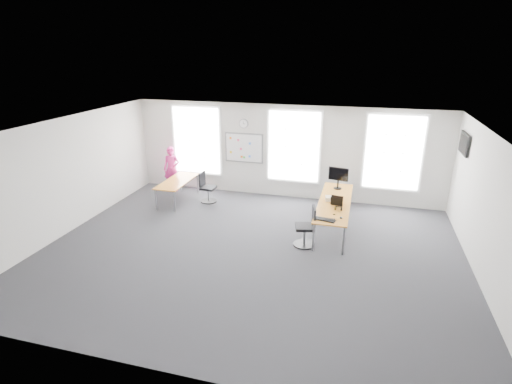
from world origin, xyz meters
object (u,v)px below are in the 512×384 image
(desk_right, at_px, (335,203))
(person, at_px, (172,169))
(keyboard, at_px, (325,220))
(chair_left, at_px, (207,189))
(chair_right, at_px, (307,229))
(monitor, at_px, (338,176))
(headphones, at_px, (338,208))
(desk_left, at_px, (177,182))

(desk_right, relative_size, person, 2.05)
(person, bearing_deg, desk_right, -26.93)
(desk_right, height_order, keyboard, keyboard)
(person, bearing_deg, chair_left, -34.83)
(chair_right, bearing_deg, keyboard, 66.05)
(monitor, bearing_deg, headphones, -74.54)
(desk_right, distance_m, desk_left, 5.04)
(chair_left, relative_size, headphones, 5.07)
(desk_left, distance_m, chair_left, 0.95)
(keyboard, xyz_separation_m, headphones, (0.26, 0.71, 0.04))
(chair_left, height_order, headphones, chair_left)
(chair_right, relative_size, person, 0.67)
(keyboard, bearing_deg, headphones, 83.76)
(desk_right, xyz_separation_m, desk_left, (-4.99, 0.74, -0.09))
(desk_right, height_order, desk_left, desk_right)
(chair_right, distance_m, chair_left, 4.13)
(chair_right, relative_size, chair_left, 1.07)
(desk_right, xyz_separation_m, keyboard, (-0.12, -1.30, 0.06))
(headphones, bearing_deg, person, 154.83)
(chair_left, bearing_deg, chair_right, -118.69)
(chair_left, xyz_separation_m, headphones, (4.21, -1.52, 0.39))
(monitor, bearing_deg, chair_left, -167.46)
(keyboard, bearing_deg, chair_right, -176.46)
(desk_left, distance_m, person, 1.06)
(desk_left, height_order, keyboard, keyboard)
(keyboard, relative_size, headphones, 2.66)
(keyboard, distance_m, headphones, 0.75)
(monitor, bearing_deg, desk_right, -79.01)
(person, distance_m, keyboard, 6.19)
(chair_left, distance_m, monitor, 4.13)
(desk_right, height_order, chair_right, chair_right)
(headphones, height_order, monitor, monitor)
(desk_right, height_order, monitor, monitor)
(keyboard, xyz_separation_m, monitor, (0.12, 2.36, 0.37))
(desk_left, xyz_separation_m, chair_right, (4.44, -1.96, -0.17))
(chair_right, xyz_separation_m, chair_left, (-3.52, 2.15, -0.03))
(desk_right, xyz_separation_m, chair_left, (-4.07, 0.92, -0.29))
(person, height_order, monitor, person)
(person, height_order, keyboard, person)
(desk_left, distance_m, headphones, 5.29)
(desk_right, xyz_separation_m, headphones, (0.13, -0.60, 0.10))
(desk_right, bearing_deg, chair_left, 167.23)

